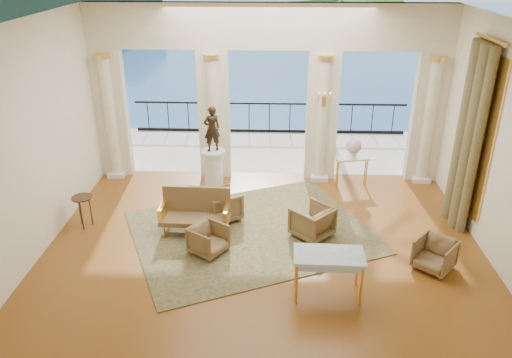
{
  "coord_description": "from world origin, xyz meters",
  "views": [
    {
      "loc": [
        0.2,
        -8.61,
        5.64
      ],
      "look_at": [
        -0.18,
        0.6,
        1.38
      ],
      "focal_mm": 35.0,
      "sensor_mm": 36.0,
      "label": 1
    }
  ],
  "objects_px": {
    "settee": "(196,211)",
    "game_table": "(329,258)",
    "statue": "(212,129)",
    "side_table": "(82,201)",
    "armchair_b": "(435,253)",
    "console_table": "(352,162)",
    "pedestal": "(214,173)",
    "armchair_d": "(222,204)",
    "armchair_c": "(312,220)",
    "armchair_a": "(208,238)"
  },
  "relations": [
    {
      "from": "armchair_b",
      "to": "armchair_c",
      "type": "bearing_deg",
      "value": -165.61
    },
    {
      "from": "armchair_a",
      "to": "pedestal",
      "type": "xyz_separation_m",
      "value": [
        -0.2,
        2.71,
        0.23
      ]
    },
    {
      "from": "armchair_b",
      "to": "console_table",
      "type": "distance_m",
      "value": 3.88
    },
    {
      "from": "armchair_d",
      "to": "settee",
      "type": "relative_size",
      "value": 0.51
    },
    {
      "from": "pedestal",
      "to": "console_table",
      "type": "xyz_separation_m",
      "value": [
        3.52,
        0.62,
        0.09
      ]
    },
    {
      "from": "armchair_d",
      "to": "armchair_b",
      "type": "bearing_deg",
      "value": -144.1
    },
    {
      "from": "armchair_b",
      "to": "settee",
      "type": "distance_m",
      "value": 4.96
    },
    {
      "from": "armchair_d",
      "to": "game_table",
      "type": "bearing_deg",
      "value": -172.49
    },
    {
      "from": "armchair_d",
      "to": "pedestal",
      "type": "xyz_separation_m",
      "value": [
        -0.35,
        1.3,
        0.18
      ]
    },
    {
      "from": "armchair_b",
      "to": "statue",
      "type": "relative_size",
      "value": 0.62
    },
    {
      "from": "armchair_a",
      "to": "armchair_c",
      "type": "bearing_deg",
      "value": -37.75
    },
    {
      "from": "pedestal",
      "to": "console_table",
      "type": "height_order",
      "value": "pedestal"
    },
    {
      "from": "armchair_b",
      "to": "game_table",
      "type": "height_order",
      "value": "game_table"
    },
    {
      "from": "armchair_a",
      "to": "console_table",
      "type": "bearing_deg",
      "value": -11.5
    },
    {
      "from": "armchair_a",
      "to": "pedestal",
      "type": "height_order",
      "value": "pedestal"
    },
    {
      "from": "armchair_d",
      "to": "settee",
      "type": "distance_m",
      "value": 0.76
    },
    {
      "from": "pedestal",
      "to": "side_table",
      "type": "height_order",
      "value": "pedestal"
    },
    {
      "from": "game_table",
      "to": "pedestal",
      "type": "height_order",
      "value": "pedestal"
    },
    {
      "from": "statue",
      "to": "side_table",
      "type": "xyz_separation_m",
      "value": [
        -2.68,
        -1.76,
        -1.1
      ]
    },
    {
      "from": "armchair_d",
      "to": "armchair_c",
      "type": "bearing_deg",
      "value": -140.11
    },
    {
      "from": "armchair_a",
      "to": "settee",
      "type": "distance_m",
      "value": 0.96
    },
    {
      "from": "settee",
      "to": "armchair_b",
      "type": "bearing_deg",
      "value": -12.39
    },
    {
      "from": "armchair_a",
      "to": "game_table",
      "type": "relative_size",
      "value": 0.54
    },
    {
      "from": "armchair_c",
      "to": "side_table",
      "type": "distance_m",
      "value": 5.03
    },
    {
      "from": "statue",
      "to": "game_table",
      "type": "bearing_deg",
      "value": 97.45
    },
    {
      "from": "console_table",
      "to": "armchair_a",
      "type": "bearing_deg",
      "value": -147.2
    },
    {
      "from": "armchair_c",
      "to": "console_table",
      "type": "distance_m",
      "value": 2.86
    },
    {
      "from": "armchair_b",
      "to": "console_table",
      "type": "relative_size",
      "value": 0.8
    },
    {
      "from": "armchair_d",
      "to": "side_table",
      "type": "bearing_deg",
      "value": 67.18
    },
    {
      "from": "armchair_d",
      "to": "settee",
      "type": "bearing_deg",
      "value": 104.43
    },
    {
      "from": "console_table",
      "to": "pedestal",
      "type": "bearing_deg",
      "value": 177.68
    },
    {
      "from": "armchair_c",
      "to": "settee",
      "type": "distance_m",
      "value": 2.52
    },
    {
      "from": "settee",
      "to": "game_table",
      "type": "distance_m",
      "value": 3.42
    },
    {
      "from": "armchair_d",
      "to": "console_table",
      "type": "relative_size",
      "value": 0.88
    },
    {
      "from": "console_table",
      "to": "side_table",
      "type": "xyz_separation_m",
      "value": [
        -6.2,
        -2.38,
        -0.02
      ]
    },
    {
      "from": "statue",
      "to": "settee",
      "type": "bearing_deg",
      "value": 59.83
    },
    {
      "from": "settee",
      "to": "pedestal",
      "type": "xyz_separation_m",
      "value": [
        0.18,
        1.84,
        0.07
      ]
    },
    {
      "from": "pedestal",
      "to": "armchair_c",
      "type": "bearing_deg",
      "value": -40.25
    },
    {
      "from": "armchair_a",
      "to": "game_table",
      "type": "distance_m",
      "value": 2.64
    },
    {
      "from": "armchair_d",
      "to": "console_table",
      "type": "xyz_separation_m",
      "value": [
        3.17,
        1.92,
        0.26
      ]
    },
    {
      "from": "settee",
      "to": "side_table",
      "type": "relative_size",
      "value": 2.07
    },
    {
      "from": "armchair_c",
      "to": "game_table",
      "type": "xyz_separation_m",
      "value": [
        0.15,
        -1.98,
        0.37
      ]
    },
    {
      "from": "settee",
      "to": "game_table",
      "type": "xyz_separation_m",
      "value": [
        2.67,
        -2.12,
        0.27
      ]
    },
    {
      "from": "armchair_b",
      "to": "console_table",
      "type": "bearing_deg",
      "value": 146.94
    },
    {
      "from": "armchair_d",
      "to": "statue",
      "type": "bearing_deg",
      "value": -16.42
    },
    {
      "from": "armchair_b",
      "to": "armchair_c",
      "type": "distance_m",
      "value": 2.54
    },
    {
      "from": "armchair_d",
      "to": "game_table",
      "type": "height_order",
      "value": "game_table"
    },
    {
      "from": "console_table",
      "to": "armchair_b",
      "type": "bearing_deg",
      "value": -85.76
    },
    {
      "from": "armchair_a",
      "to": "armchair_b",
      "type": "distance_m",
      "value": 4.43
    },
    {
      "from": "armchair_c",
      "to": "armchair_d",
      "type": "height_order",
      "value": "armchair_c"
    }
  ]
}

